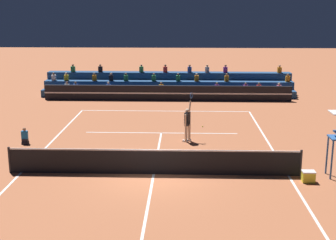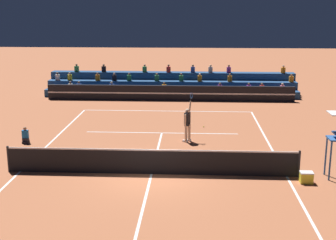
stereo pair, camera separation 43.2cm
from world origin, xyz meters
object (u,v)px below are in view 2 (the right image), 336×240
at_px(tennis_ball, 204,127).
at_px(equipment_cooler, 306,177).
at_px(tennis_player, 188,123).
at_px(ball_kid_courtside, 25,137).

height_order(tennis_ball, equipment_cooler, equipment_cooler).
distance_m(tennis_player, tennis_ball, 3.21).
height_order(ball_kid_courtside, tennis_player, tennis_player).
relative_size(ball_kid_courtside, equipment_cooler, 1.69).
xyz_separation_m(ball_kid_courtside, equipment_cooler, (12.83, -4.79, -0.10)).
relative_size(tennis_player, equipment_cooler, 4.98).
xyz_separation_m(ball_kid_courtside, tennis_player, (8.13, 0.73, 0.66)).
relative_size(tennis_player, tennis_ball, 36.64).
bearing_deg(tennis_player, tennis_ball, 73.08).
bearing_deg(ball_kid_courtside, equipment_cooler, -20.46).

